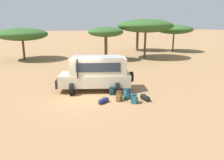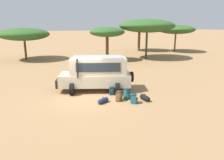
{
  "view_description": "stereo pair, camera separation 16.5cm",
  "coord_description": "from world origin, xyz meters",
  "px_view_note": "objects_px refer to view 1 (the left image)",
  "views": [
    {
      "loc": [
        -3.02,
        -13.03,
        4.57
      ],
      "look_at": [
        1.9,
        0.13,
        1.0
      ],
      "focal_mm": 35.0,
      "sensor_mm": 36.0,
      "label": 1
    },
    {
      "loc": [
        -2.87,
        -13.09,
        4.57
      ],
      "look_at": [
        1.9,
        0.13,
        1.0
      ],
      "focal_mm": 35.0,
      "sensor_mm": 36.0,
      "label": 2
    }
  ],
  "objects_px": {
    "backpack_near_rear_wheel": "(119,96)",
    "acacia_tree_far_left": "(22,34)",
    "backpack_cluster_center": "(127,94)",
    "backpack_beside_front_wheel": "(112,91)",
    "duffel_bag_low_black_case": "(103,101)",
    "acacia_tree_right_mid": "(138,25)",
    "backpack_outermost": "(134,99)",
    "duffel_bag_soft_canvas": "(145,98)",
    "acacia_tree_far_right": "(174,29)",
    "acacia_tree_centre_back": "(146,26)",
    "acacia_tree_left_mid": "(106,32)",
    "safari_vehicle": "(96,73)"
  },
  "relations": [
    {
      "from": "backpack_near_rear_wheel",
      "to": "acacia_tree_far_left",
      "type": "xyz_separation_m",
      "value": [
        -5.7,
        19.33,
        3.05
      ]
    },
    {
      "from": "backpack_cluster_center",
      "to": "backpack_beside_front_wheel",
      "type": "bearing_deg",
      "value": 118.67
    },
    {
      "from": "backpack_beside_front_wheel",
      "to": "backpack_cluster_center",
      "type": "height_order",
      "value": "backpack_cluster_center"
    },
    {
      "from": "duffel_bag_low_black_case",
      "to": "acacia_tree_far_left",
      "type": "relative_size",
      "value": 0.11
    },
    {
      "from": "backpack_beside_front_wheel",
      "to": "acacia_tree_right_mid",
      "type": "relative_size",
      "value": 0.09
    },
    {
      "from": "backpack_outermost",
      "to": "duffel_bag_soft_canvas",
      "type": "height_order",
      "value": "backpack_outermost"
    },
    {
      "from": "acacia_tree_far_right",
      "to": "acacia_tree_centre_back",
      "type": "bearing_deg",
      "value": -147.61
    },
    {
      "from": "backpack_near_rear_wheel",
      "to": "backpack_outermost",
      "type": "relative_size",
      "value": 1.07
    },
    {
      "from": "acacia_tree_left_mid",
      "to": "acacia_tree_far_right",
      "type": "height_order",
      "value": "acacia_tree_far_right"
    },
    {
      "from": "backpack_cluster_center",
      "to": "acacia_tree_far_left",
      "type": "xyz_separation_m",
      "value": [
        -6.32,
        19.13,
        3.03
      ]
    },
    {
      "from": "safari_vehicle",
      "to": "acacia_tree_centre_back",
      "type": "height_order",
      "value": "acacia_tree_centre_back"
    },
    {
      "from": "backpack_near_rear_wheel",
      "to": "acacia_tree_far_right",
      "type": "height_order",
      "value": "acacia_tree_far_right"
    },
    {
      "from": "backpack_near_rear_wheel",
      "to": "acacia_tree_centre_back",
      "type": "xyz_separation_m",
      "value": [
        9.93,
        14.9,
        4.1
      ]
    },
    {
      "from": "acacia_tree_right_mid",
      "to": "acacia_tree_far_right",
      "type": "relative_size",
      "value": 0.92
    },
    {
      "from": "acacia_tree_far_right",
      "to": "backpack_near_rear_wheel",
      "type": "bearing_deg",
      "value": -132.27
    },
    {
      "from": "backpack_near_rear_wheel",
      "to": "backpack_outermost",
      "type": "height_order",
      "value": "backpack_near_rear_wheel"
    },
    {
      "from": "safari_vehicle",
      "to": "backpack_near_rear_wheel",
      "type": "distance_m",
      "value": 2.87
    },
    {
      "from": "backpack_beside_front_wheel",
      "to": "acacia_tree_far_right",
      "type": "distance_m",
      "value": 26.7
    },
    {
      "from": "backpack_cluster_center",
      "to": "acacia_tree_far_right",
      "type": "bearing_deg",
      "value": 48.43
    },
    {
      "from": "backpack_beside_front_wheel",
      "to": "duffel_bag_low_black_case",
      "type": "height_order",
      "value": "backpack_beside_front_wheel"
    },
    {
      "from": "backpack_outermost",
      "to": "duffel_bag_low_black_case",
      "type": "distance_m",
      "value": 1.85
    },
    {
      "from": "acacia_tree_right_mid",
      "to": "acacia_tree_left_mid",
      "type": "bearing_deg",
      "value": -136.25
    },
    {
      "from": "duffel_bag_soft_canvas",
      "to": "backpack_outermost",
      "type": "bearing_deg",
      "value": -163.8
    },
    {
      "from": "backpack_near_rear_wheel",
      "to": "acacia_tree_far_left",
      "type": "height_order",
      "value": "acacia_tree_far_left"
    },
    {
      "from": "acacia_tree_left_mid",
      "to": "acacia_tree_right_mid",
      "type": "height_order",
      "value": "acacia_tree_right_mid"
    },
    {
      "from": "safari_vehicle",
      "to": "acacia_tree_far_left",
      "type": "relative_size",
      "value": 0.81
    },
    {
      "from": "acacia_tree_left_mid",
      "to": "duffel_bag_low_black_case",
      "type": "bearing_deg",
      "value": -109.51
    },
    {
      "from": "backpack_cluster_center",
      "to": "acacia_tree_far_left",
      "type": "relative_size",
      "value": 0.1
    },
    {
      "from": "safari_vehicle",
      "to": "duffel_bag_low_black_case",
      "type": "xyz_separation_m",
      "value": [
        -0.36,
        -2.63,
        -1.14
      ]
    },
    {
      "from": "acacia_tree_far_right",
      "to": "acacia_tree_far_left",
      "type": "bearing_deg",
      "value": -177.68
    },
    {
      "from": "backpack_cluster_center",
      "to": "acacia_tree_far_right",
      "type": "distance_m",
      "value": 27.1
    },
    {
      "from": "backpack_outermost",
      "to": "duffel_bag_soft_canvas",
      "type": "relative_size",
      "value": 0.64
    },
    {
      "from": "acacia_tree_far_left",
      "to": "acacia_tree_right_mid",
      "type": "distance_m",
      "value": 19.25
    },
    {
      "from": "acacia_tree_left_mid",
      "to": "acacia_tree_centre_back",
      "type": "relative_size",
      "value": 0.59
    },
    {
      "from": "backpack_cluster_center",
      "to": "backpack_outermost",
      "type": "distance_m",
      "value": 0.9
    },
    {
      "from": "duffel_bag_low_black_case",
      "to": "acacia_tree_left_mid",
      "type": "height_order",
      "value": "acacia_tree_left_mid"
    },
    {
      "from": "safari_vehicle",
      "to": "acacia_tree_left_mid",
      "type": "xyz_separation_m",
      "value": [
        4.96,
        12.38,
        2.33
      ]
    },
    {
      "from": "backpack_near_rear_wheel",
      "to": "acacia_tree_right_mid",
      "type": "bearing_deg",
      "value": 60.8
    },
    {
      "from": "acacia_tree_centre_back",
      "to": "acacia_tree_right_mid",
      "type": "bearing_deg",
      "value": 69.71
    },
    {
      "from": "backpack_outermost",
      "to": "acacia_tree_right_mid",
      "type": "xyz_separation_m",
      "value": [
        12.39,
        24.1,
        4.25
      ]
    },
    {
      "from": "backpack_near_rear_wheel",
      "to": "duffel_bag_low_black_case",
      "type": "bearing_deg",
      "value": -178.83
    },
    {
      "from": "backpack_cluster_center",
      "to": "acacia_tree_centre_back",
      "type": "bearing_deg",
      "value": 57.65
    },
    {
      "from": "backpack_outermost",
      "to": "acacia_tree_right_mid",
      "type": "height_order",
      "value": "acacia_tree_right_mid"
    },
    {
      "from": "backpack_beside_front_wheel",
      "to": "acacia_tree_left_mid",
      "type": "relative_size",
      "value": 0.12
    },
    {
      "from": "safari_vehicle",
      "to": "backpack_outermost",
      "type": "height_order",
      "value": "safari_vehicle"
    },
    {
      "from": "duffel_bag_soft_canvas",
      "to": "backpack_near_rear_wheel",
      "type": "bearing_deg",
      "value": 163.92
    },
    {
      "from": "backpack_cluster_center",
      "to": "acacia_tree_right_mid",
      "type": "xyz_separation_m",
      "value": [
        12.46,
        23.21,
        4.2
      ]
    },
    {
      "from": "backpack_near_rear_wheel",
      "to": "safari_vehicle",
      "type": "bearing_deg",
      "value": 104.36
    },
    {
      "from": "duffel_bag_low_black_case",
      "to": "backpack_outermost",
      "type": "bearing_deg",
      "value": -21.53
    },
    {
      "from": "safari_vehicle",
      "to": "duffel_bag_low_black_case",
      "type": "relative_size",
      "value": 7.11
    }
  ]
}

